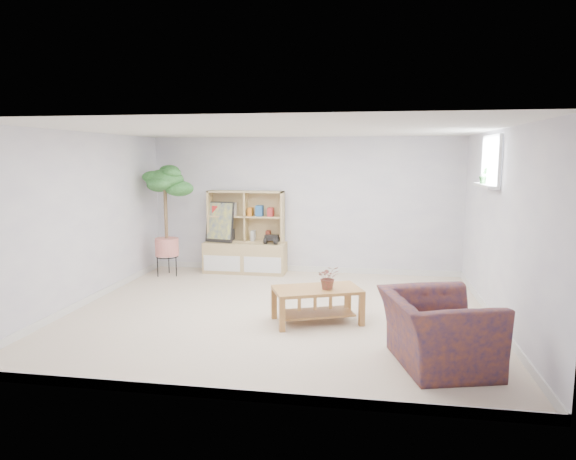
% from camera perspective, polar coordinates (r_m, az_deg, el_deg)
% --- Properties ---
extents(floor, '(5.50, 5.00, 0.01)m').
position_cam_1_polar(floor, '(6.92, -1.06, -9.15)').
color(floor, beige).
rests_on(floor, ground).
extents(ceiling, '(5.50, 5.00, 0.01)m').
position_cam_1_polar(ceiling, '(6.62, -1.12, 11.10)').
color(ceiling, silver).
rests_on(ceiling, walls).
extents(walls, '(5.51, 5.01, 2.40)m').
position_cam_1_polar(walls, '(6.67, -1.09, 0.74)').
color(walls, white).
rests_on(walls, floor).
extents(baseboard, '(5.50, 5.00, 0.10)m').
position_cam_1_polar(baseboard, '(6.91, -1.06, -8.76)').
color(baseboard, silver).
rests_on(baseboard, floor).
extents(window, '(0.10, 0.98, 0.68)m').
position_cam_1_polar(window, '(7.26, 21.71, 7.11)').
color(window, '#D1E3F9').
rests_on(window, walls).
extents(window_sill, '(0.14, 1.00, 0.04)m').
position_cam_1_polar(window_sill, '(7.26, 21.11, 4.61)').
color(window_sill, silver).
rests_on(window_sill, walls).
extents(storage_unit, '(1.46, 0.49, 1.46)m').
position_cam_1_polar(storage_unit, '(9.11, -4.81, -0.25)').
color(storage_unit, tan).
rests_on(storage_unit, floor).
extents(poster, '(0.53, 0.22, 0.72)m').
position_cam_1_polar(poster, '(9.18, -7.57, 0.89)').
color(poster, yellow).
rests_on(poster, storage_unit).
extents(toy_truck, '(0.35, 0.25, 0.17)m').
position_cam_1_polar(toy_truck, '(8.97, -1.83, -0.98)').
color(toy_truck, black).
rests_on(toy_truck, storage_unit).
extents(coffee_table, '(1.21, 0.94, 0.44)m').
position_cam_1_polar(coffee_table, '(6.50, 3.23, -8.33)').
color(coffee_table, '#9C632B').
rests_on(coffee_table, floor).
extents(table_plant, '(0.32, 0.29, 0.30)m').
position_cam_1_polar(table_plant, '(6.37, 4.49, -5.27)').
color(table_plant, '#196223').
rests_on(table_plant, coffee_table).
extents(floor_tree, '(0.86, 0.86, 1.92)m').
position_cam_1_polar(floor_tree, '(9.07, -13.40, 1.00)').
color(floor_tree, '#20521A').
rests_on(floor_tree, floor).
extents(armchair, '(1.22, 1.32, 0.81)m').
position_cam_1_polar(armchair, '(5.36, 16.31, -10.17)').
color(armchair, '#1B1E46').
rests_on(armchair, floor).
extents(sill_plant, '(0.13, 0.11, 0.22)m').
position_cam_1_polar(sill_plant, '(7.40, 20.93, 5.69)').
color(sill_plant, '#20521A').
rests_on(sill_plant, window_sill).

